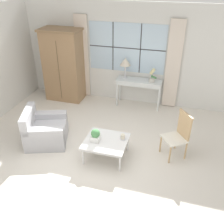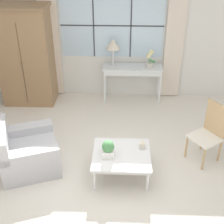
# 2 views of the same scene
# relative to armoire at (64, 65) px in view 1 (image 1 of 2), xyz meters

# --- Properties ---
(ground_plane) EXTENTS (14.00, 14.00, 0.00)m
(ground_plane) POSITION_rel_armoire_xyz_m (1.79, -2.63, -1.05)
(ground_plane) COLOR silver
(wall_back_windowed) EXTENTS (7.20, 0.14, 2.80)m
(wall_back_windowed) POSITION_rel_armoire_xyz_m (1.79, 0.39, 0.34)
(wall_back_windowed) COLOR silver
(wall_back_windowed) RESTS_ON ground_plane
(armoire) EXTENTS (1.15, 0.70, 2.09)m
(armoire) POSITION_rel_armoire_xyz_m (0.00, 0.00, 0.00)
(armoire) COLOR #93704C
(armoire) RESTS_ON ground_plane
(console_table) EXTENTS (1.27, 0.42, 0.80)m
(console_table) POSITION_rel_armoire_xyz_m (2.23, 0.10, -0.34)
(console_table) COLOR silver
(console_table) RESTS_ON ground_plane
(table_lamp) EXTENTS (0.30, 0.30, 0.59)m
(table_lamp) POSITION_rel_armoire_xyz_m (1.81, 0.16, 0.21)
(table_lamp) COLOR silver
(table_lamp) RESTS_ON console_table
(potted_orchid) EXTENTS (0.21, 0.17, 0.39)m
(potted_orchid) POSITION_rel_armoire_xyz_m (2.58, 0.09, -0.09)
(potted_orchid) COLOR #BCB7AD
(potted_orchid) RESTS_ON console_table
(armchair_upholstered) EXTENTS (1.13, 1.14, 0.82)m
(armchair_upholstered) POSITION_rel_armoire_xyz_m (0.52, -2.21, -0.77)
(armchair_upholstered) COLOR #B2B2B7
(armchair_upholstered) RESTS_ON ground_plane
(side_chair_wooden) EXTENTS (0.61, 0.61, 1.01)m
(side_chair_wooden) POSITION_rel_armoire_xyz_m (3.46, -1.86, -0.49)
(side_chair_wooden) COLOR white
(side_chair_wooden) RESTS_ON ground_plane
(coffee_table) EXTENTS (0.88, 0.79, 0.42)m
(coffee_table) POSITION_rel_armoire_xyz_m (2.03, -2.36, -0.67)
(coffee_table) COLOR silver
(coffee_table) RESTS_ON ground_plane
(potted_plant_small) EXTENTS (0.18, 0.18, 0.28)m
(potted_plant_small) POSITION_rel_armoire_xyz_m (1.83, -2.43, -0.49)
(potted_plant_small) COLOR white
(potted_plant_small) RESTS_ON coffee_table
(pillar_candle) EXTENTS (0.12, 0.12, 0.12)m
(pillar_candle) POSITION_rel_armoire_xyz_m (2.35, -2.21, -0.57)
(pillar_candle) COLOR silver
(pillar_candle) RESTS_ON coffee_table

